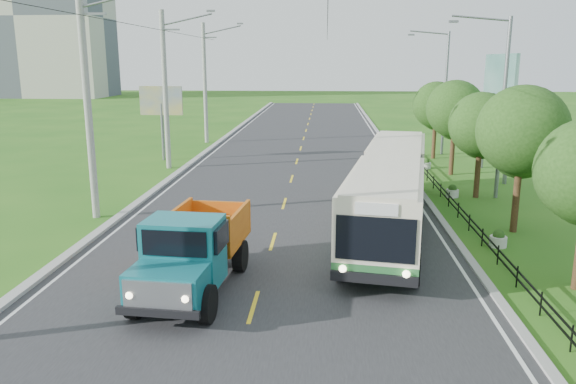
# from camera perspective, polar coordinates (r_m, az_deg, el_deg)

# --- Properties ---
(ground) EXTENTS (240.00, 240.00, 0.00)m
(ground) POSITION_cam_1_polar(r_m,az_deg,el_deg) (16.45, -3.53, -11.60)
(ground) COLOR #255E16
(ground) RESTS_ON ground
(road) EXTENTS (14.00, 120.00, 0.02)m
(road) POSITION_cam_1_polar(r_m,az_deg,el_deg) (35.53, 0.57, 2.01)
(road) COLOR #28282B
(road) RESTS_ON ground
(curb_left) EXTENTS (0.40, 120.00, 0.15)m
(curb_left) POSITION_cam_1_polar(r_m,az_deg,el_deg) (36.64, -10.75, 2.22)
(curb_left) COLOR #9E9E99
(curb_left) RESTS_ON ground
(curb_right) EXTENTS (0.30, 120.00, 0.10)m
(curb_right) POSITION_cam_1_polar(r_m,az_deg,el_deg) (35.84, 12.06, 1.88)
(curb_right) COLOR #9E9E99
(curb_right) RESTS_ON ground
(edge_line_left) EXTENTS (0.12, 120.00, 0.00)m
(edge_line_left) POSITION_cam_1_polar(r_m,az_deg,el_deg) (36.51, -9.91, 2.13)
(edge_line_left) COLOR silver
(edge_line_left) RESTS_ON road
(edge_line_right) EXTENTS (0.12, 120.00, 0.00)m
(edge_line_right) POSITION_cam_1_polar(r_m,az_deg,el_deg) (35.78, 11.27, 1.85)
(edge_line_right) COLOR silver
(edge_line_right) RESTS_ON road
(centre_dash) EXTENTS (0.12, 2.20, 0.00)m
(centre_dash) POSITION_cam_1_polar(r_m,az_deg,el_deg) (16.44, -3.53, -11.53)
(centre_dash) COLOR yellow
(centre_dash) RESTS_ON road
(railing_right) EXTENTS (0.04, 40.00, 0.60)m
(railing_right) POSITION_cam_1_polar(r_m,az_deg,el_deg) (30.15, 15.25, 0.08)
(railing_right) COLOR black
(railing_right) RESTS_ON ground
(pole_near) EXTENTS (3.51, 0.32, 10.00)m
(pole_near) POSITION_cam_1_polar(r_m,az_deg,el_deg) (25.98, -19.62, 8.46)
(pole_near) COLOR gray
(pole_near) RESTS_ON ground
(pole_mid) EXTENTS (3.51, 0.32, 10.00)m
(pole_mid) POSITION_cam_1_polar(r_m,az_deg,el_deg) (37.29, -12.31, 10.11)
(pole_mid) COLOR gray
(pole_mid) RESTS_ON ground
(pole_far) EXTENTS (3.51, 0.32, 10.00)m
(pole_far) POSITION_cam_1_polar(r_m,az_deg,el_deg) (48.93, -8.40, 10.93)
(pole_far) COLOR gray
(pole_far) RESTS_ON ground
(tree_third) EXTENTS (3.60, 3.62, 6.00)m
(tree_third) POSITION_cam_1_polar(r_m,az_deg,el_deg) (24.43, 22.71, 5.34)
(tree_third) COLOR #382314
(tree_third) RESTS_ON ground
(tree_fourth) EXTENTS (3.24, 3.31, 5.40)m
(tree_fourth) POSITION_cam_1_polar(r_m,az_deg,el_deg) (30.18, 19.05, 6.17)
(tree_fourth) COLOR #382314
(tree_fourth) RESTS_ON ground
(tree_fifth) EXTENTS (3.48, 3.52, 5.80)m
(tree_fifth) POSITION_cam_1_polar(r_m,az_deg,el_deg) (35.95, 16.63, 7.78)
(tree_fifth) COLOR #382314
(tree_fifth) RESTS_ON ground
(tree_back) EXTENTS (3.30, 3.36, 5.50)m
(tree_back) POSITION_cam_1_polar(r_m,az_deg,el_deg) (41.82, 14.84, 8.30)
(tree_back) COLOR #382314
(tree_back) RESTS_ON ground
(streetlight_mid) EXTENTS (3.02, 0.20, 9.07)m
(streetlight_mid) POSITION_cam_1_polar(r_m,az_deg,el_deg) (30.14, 20.77, 8.55)
(streetlight_mid) COLOR slate
(streetlight_mid) RESTS_ON ground
(streetlight_far) EXTENTS (3.02, 0.20, 9.07)m
(streetlight_far) POSITION_cam_1_polar(r_m,az_deg,el_deg) (43.72, 15.51, 10.10)
(streetlight_far) COLOR slate
(streetlight_far) RESTS_ON ground
(planter_near) EXTENTS (0.64, 0.64, 0.67)m
(planter_near) POSITION_cam_1_polar(r_m,az_deg,el_deg) (22.81, 20.58, -4.52)
(planter_near) COLOR silver
(planter_near) RESTS_ON ground
(planter_mid) EXTENTS (0.64, 0.64, 0.67)m
(planter_mid) POSITION_cam_1_polar(r_m,az_deg,el_deg) (30.28, 16.36, 0.03)
(planter_mid) COLOR silver
(planter_mid) RESTS_ON ground
(planter_far) EXTENTS (0.64, 0.64, 0.67)m
(planter_far) POSITION_cam_1_polar(r_m,az_deg,el_deg) (37.97, 13.83, 2.77)
(planter_far) COLOR silver
(planter_far) RESTS_ON ground
(billboard_left) EXTENTS (3.00, 0.20, 5.20)m
(billboard_left) POSITION_cam_1_polar(r_m,az_deg,el_deg) (40.58, -12.75, 8.58)
(billboard_left) COLOR slate
(billboard_left) RESTS_ON ground
(billboard_right) EXTENTS (0.24, 6.00, 7.30)m
(billboard_right) POSITION_cam_1_polar(r_m,az_deg,el_deg) (36.33, 20.65, 9.91)
(billboard_right) COLOR slate
(billboard_right) RESTS_ON ground
(apartment_near) EXTENTS (28.00, 14.00, 30.00)m
(apartment_near) POSITION_cam_1_polar(r_m,az_deg,el_deg) (123.98, -24.50, 15.78)
(apartment_near) COLOR #B7B2A3
(apartment_near) RESTS_ON ground
(bus) EXTENTS (5.17, 16.01, 3.05)m
(bus) POSITION_cam_1_polar(r_m,az_deg,el_deg) (23.95, 10.48, 0.77)
(bus) COLOR #2A6A34
(bus) RESTS_ON ground
(dump_truck) EXTENTS (2.76, 6.14, 2.51)m
(dump_truck) POSITION_cam_1_polar(r_m,az_deg,el_deg) (17.29, -9.60, -5.45)
(dump_truck) COLOR #136D77
(dump_truck) RESTS_ON ground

